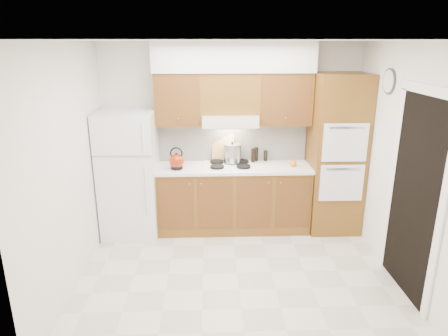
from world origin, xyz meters
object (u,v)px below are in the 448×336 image
kettle (177,161)px  stock_pot (232,153)px  oven_cabinet (336,154)px  fridge (130,174)px

kettle → stock_pot: bearing=30.2°
kettle → stock_pot: size_ratio=0.80×
oven_cabinet → stock_pot: size_ratio=8.70×
oven_cabinet → stock_pot: oven_cabinet is taller
oven_cabinet → stock_pot: (-1.43, 0.14, -0.00)m
fridge → kettle: bearing=-4.6°
fridge → kettle: size_ratio=8.52×
oven_cabinet → kettle: bearing=-177.7°
fridge → oven_cabinet: (2.85, 0.03, 0.24)m
fridge → kettle: fridge is taller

